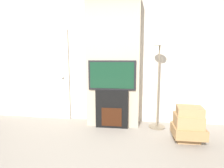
# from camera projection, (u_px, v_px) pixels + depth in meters

# --- Properties ---
(wall_back) EXTENTS (6.00, 0.06, 2.70)m
(wall_back) POSITION_uv_depth(u_px,v_px,m) (115.00, 60.00, 3.83)
(wall_back) COLOR silver
(wall_back) RESTS_ON ground_plane
(chimney_breast) EXTENTS (1.07, 0.41, 2.70)m
(chimney_breast) POSITION_uv_depth(u_px,v_px,m) (113.00, 61.00, 3.60)
(chimney_breast) COLOR tan
(chimney_breast) RESTS_ON ground_plane
(fireplace) EXTENTS (0.65, 0.15, 0.77)m
(fireplace) POSITION_uv_depth(u_px,v_px,m) (112.00, 109.00, 3.53)
(fireplace) COLOR black
(fireplace) RESTS_ON ground_plane
(television) EXTENTS (0.94, 0.07, 0.58)m
(television) POSITION_uv_depth(u_px,v_px,m) (112.00, 75.00, 3.43)
(television) COLOR black
(television) RESTS_ON fireplace
(floor_lamp) EXTENTS (0.31, 0.31, 1.74)m
(floor_lamp) POSITION_uv_depth(u_px,v_px,m) (159.00, 70.00, 3.40)
(floor_lamp) COLOR #726651
(floor_lamp) RESTS_ON ground_plane
(box_stack) EXTENTS (0.49, 0.44, 0.61)m
(box_stack) POSITION_uv_depth(u_px,v_px,m) (188.00, 125.00, 2.91)
(box_stack) COLOR tan
(box_stack) RESTS_ON ground_plane
(entry_door) EXTENTS (0.94, 0.09, 2.03)m
(entry_door) POSITION_uv_depth(u_px,v_px,m) (49.00, 75.00, 4.01)
(entry_door) COLOR beige
(entry_door) RESTS_ON ground_plane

